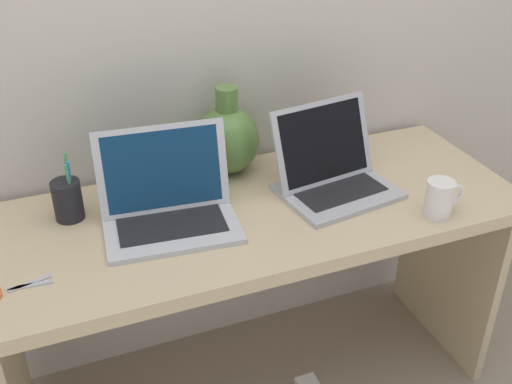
% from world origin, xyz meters
% --- Properties ---
extents(back_wall, '(4.40, 0.04, 2.40)m').
position_xyz_m(back_wall, '(0.00, 0.33, 1.20)').
color(back_wall, beige).
rests_on(back_wall, ground).
extents(desk, '(1.50, 0.58, 0.71)m').
position_xyz_m(desk, '(0.00, 0.00, 0.56)').
color(desk, '#D1B78C').
rests_on(desk, ground).
extents(laptop_left, '(0.37, 0.28, 0.25)m').
position_xyz_m(laptop_left, '(-0.24, 0.03, 0.78)').
color(laptop_left, silver).
rests_on(laptop_left, desk).
extents(laptop_right, '(0.35, 0.29, 0.24)m').
position_xyz_m(laptop_right, '(0.24, 0.02, 0.78)').
color(laptop_right, '#B2B2B7').
rests_on(laptop_right, desk).
extents(green_vase, '(0.19, 0.19, 0.27)m').
position_xyz_m(green_vase, '(0.00, 0.23, 0.82)').
color(green_vase, '#5B843D').
rests_on(green_vase, desk).
extents(coffee_mug, '(0.12, 0.08, 0.11)m').
position_xyz_m(coffee_mug, '(0.44, -0.22, 0.77)').
color(coffee_mug, white).
rests_on(coffee_mug, desk).
extents(pen_cup, '(0.08, 0.08, 0.19)m').
position_xyz_m(pen_cup, '(-0.48, 0.14, 0.77)').
color(pen_cup, black).
rests_on(pen_cup, desk).
extents(scissors, '(0.15, 0.06, 0.01)m').
position_xyz_m(scissors, '(-0.66, -0.13, 0.72)').
color(scissors, '#B7B7BC').
rests_on(scissors, desk).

